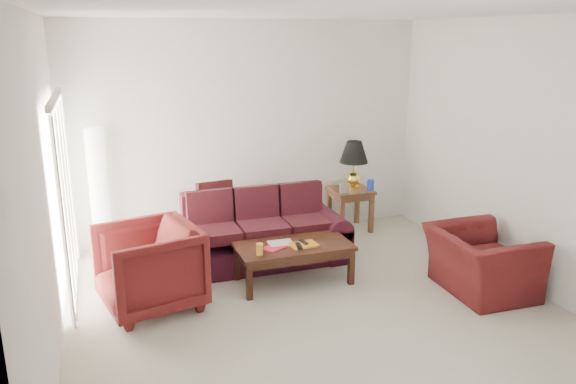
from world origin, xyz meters
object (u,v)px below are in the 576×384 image
object	(u,v)px
coffee_table	(293,263)
armchair_right	(481,262)
armchair_left	(149,267)
sofa	(261,229)
end_table	(350,209)
floor_lamp	(99,193)

from	to	relation	value
coffee_table	armchair_right	bearing A→B (deg)	-12.22
armchair_right	armchair_left	bearing A→B (deg)	78.56
sofa	end_table	distance (m)	1.79
end_table	armchair_right	distance (m)	2.43
armchair_left	armchair_right	world-z (taller)	armchair_left
end_table	armchair_left	bearing A→B (deg)	-152.77
end_table	floor_lamp	xyz separation A→B (m)	(-3.47, 0.05, 0.55)
end_table	armchair_left	size ratio (longest dim) A/B	0.63
end_table	armchair_right	bearing A→B (deg)	-78.29
armchair_right	floor_lamp	bearing A→B (deg)	60.06
floor_lamp	coffee_table	size ratio (longest dim) A/B	1.30
end_table	coffee_table	bearing A→B (deg)	-133.74
sofa	coffee_table	xyz separation A→B (m)	(0.19, -0.68, -0.21)
armchair_right	coffee_table	xyz separation A→B (m)	(-1.90, 0.92, -0.12)
coffee_table	end_table	bearing A→B (deg)	59.83
armchair_right	coffee_table	size ratio (longest dim) A/B	0.82
coffee_table	armchair_left	bearing A→B (deg)	-162.95
end_table	floor_lamp	distance (m)	3.52
end_table	coffee_table	xyz separation A→B (m)	(-1.40, -1.47, -0.08)
armchair_left	armchair_right	xyz separation A→B (m)	(3.54, -0.82, -0.10)
end_table	armchair_right	world-z (taller)	armchair_right
floor_lamp	armchair_right	distance (m)	4.68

